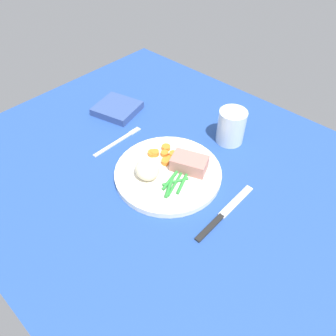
{
  "coord_description": "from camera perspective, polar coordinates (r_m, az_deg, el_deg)",
  "views": [
    {
      "loc": [
        34.6,
        -42.29,
        60.63
      ],
      "look_at": [
        -3.28,
        -1.47,
        4.6
      ],
      "focal_mm": 34.17,
      "sensor_mm": 36.0,
      "label": 1
    }
  ],
  "objects": [
    {
      "name": "mashed_potatoes",
      "position": [
        0.77,
        -3.76,
        -0.33
      ],
      "size": [
        6.22,
        5.55,
        4.57
      ],
      "primitive_type": "ellipsoid",
      "color": "beige",
      "rests_on": "dinner_plate"
    },
    {
      "name": "carrot_slices",
      "position": [
        0.83,
        -0.85,
        2.33
      ],
      "size": [
        7.12,
        6.89,
        1.29
      ],
      "color": "orange",
      "rests_on": "dinner_plate"
    },
    {
      "name": "dinner_plate",
      "position": [
        0.8,
        0.0,
        -0.91
      ],
      "size": [
        26.78,
        26.78,
        1.6
      ],
      "primitive_type": "cylinder",
      "color": "white",
      "rests_on": "dining_table"
    },
    {
      "name": "napkin",
      "position": [
        1.02,
        -9.04,
        10.45
      ],
      "size": [
        14.93,
        14.34,
        2.27
      ],
      "primitive_type": "cube",
      "rotation": [
        0.0,
        0.0,
        0.25
      ],
      "color": "#334C8C",
      "rests_on": "dining_table"
    },
    {
      "name": "fork",
      "position": [
        0.91,
        -9.0,
        4.67
      ],
      "size": [
        1.44,
        16.6,
        0.4
      ],
      "rotation": [
        0.0,
        0.0,
        0.04
      ],
      "color": "silver",
      "rests_on": "dining_table"
    },
    {
      "name": "meat_portion",
      "position": [
        0.79,
        4.0,
        0.72
      ],
      "size": [
        10.06,
        8.12,
        3.55
      ],
      "primitive_type": "cube",
      "rotation": [
        0.0,
        0.0,
        0.37
      ],
      "color": "#B2756B",
      "rests_on": "dinner_plate"
    },
    {
      "name": "dining_table",
      "position": [
        0.81,
        2.42,
        -2.38
      ],
      "size": [
        120.0,
        90.0,
        2.0
      ],
      "color": "#234793",
      "rests_on": "ground"
    },
    {
      "name": "water_glass",
      "position": [
        0.9,
        11.38,
        6.78
      ],
      "size": [
        7.59,
        7.59,
        9.63
      ],
      "color": "silver",
      "rests_on": "dining_table"
    },
    {
      "name": "knife",
      "position": [
        0.74,
        9.95,
        -8.0
      ],
      "size": [
        1.7,
        20.5,
        0.64
      ],
      "rotation": [
        0.0,
        0.0,
        0.04
      ],
      "color": "black",
      "rests_on": "dining_table"
    },
    {
      "name": "green_beans",
      "position": [
        0.76,
        1.15,
        -2.7
      ],
      "size": [
        5.61,
        10.04,
        0.88
      ],
      "color": "#2D8C38",
      "rests_on": "dinner_plate"
    }
  ]
}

